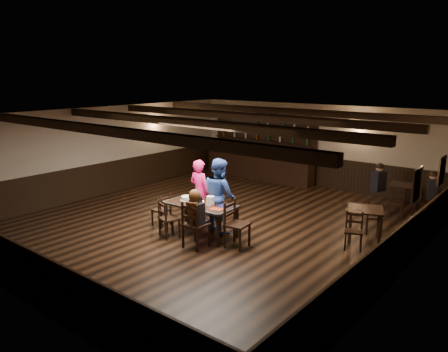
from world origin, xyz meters
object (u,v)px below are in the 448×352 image
Objects in this scene: cake at (187,198)px; bar_counter at (260,158)px; dining_table at (201,207)px; chair_near_right at (193,222)px; man_blue at (219,195)px; chair_near_left at (166,216)px; woman_pink at (200,192)px.

cake is 5.86m from bar_counter.
dining_table is 0.84m from chair_near_right.
man_blue is at bearing 72.05° from dining_table.
dining_table is 5.22× the size of cake.
woman_pink is (-0.06, 1.21, 0.30)m from chair_near_left.
bar_counter reaches higher than chair_near_right.
chair_near_right is at bearing -39.86° from cake.
man_blue is 0.40× the size of bar_counter.
chair_near_left is 1.25m from woman_pink.
woman_pink is at bearing 127.19° from chair_near_right.
bar_counter is (-2.33, 5.12, -0.15)m from man_blue.
dining_table is 0.55m from man_blue.
bar_counter is (-2.17, 5.60, 0.05)m from dining_table.
chair_near_right is at bearing -59.05° from dining_table.
chair_near_left is 2.70× the size of cake.
bar_counter reaches higher than cake.
cake is at bearing -72.73° from bar_counter.
cake is (-0.87, 0.72, 0.19)m from chair_near_right.
cake reaches higher than dining_table.
bar_counter is at bearing -72.24° from woman_pink.
chair_near_left is (-0.50, -0.62, -0.17)m from dining_table.
cake is (-0.59, -0.48, -0.08)m from man_blue.
chair_near_right reaches higher than chair_near_left.
dining_table is at bearing -0.70° from cake.
man_blue reaches higher than dining_table.
man_blue reaches higher than woman_pink.
woman_pink is 5.00× the size of cake.
chair_near_right is 1.14m from cake.
chair_near_right is at bearing -67.59° from bar_counter.
chair_near_right is 1.65m from woman_pink.
chair_near_right is 1.26m from man_blue.
dining_table is 0.38× the size of bar_counter.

